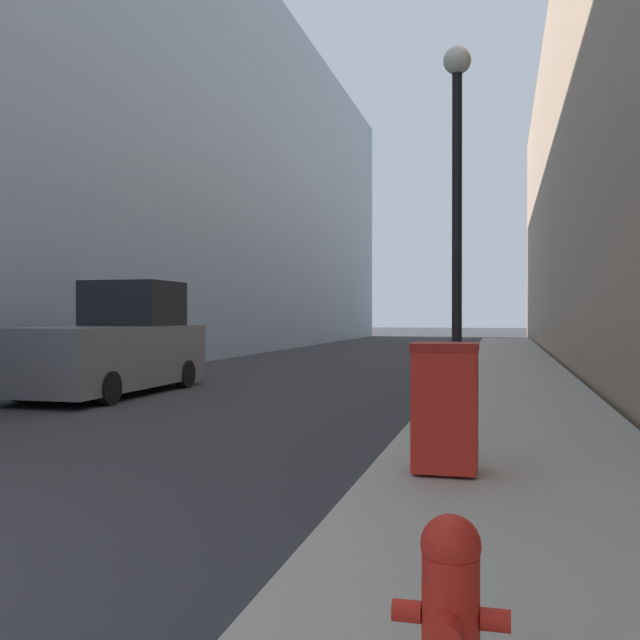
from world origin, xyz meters
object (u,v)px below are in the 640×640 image
(trash_bin, at_px, (445,406))
(lamppost, at_px, (457,201))
(fire_hydrant, at_px, (451,598))
(pickup_truck, at_px, (116,347))

(trash_bin, relative_size, lamppost, 0.24)
(fire_hydrant, bearing_deg, lamppost, 93.30)
(trash_bin, xyz_separation_m, lamppost, (-0.08, 3.06, 2.46))
(trash_bin, relative_size, pickup_truck, 0.23)
(pickup_truck, bearing_deg, fire_hydrant, -53.97)
(lamppost, distance_m, pickup_truck, 8.64)
(pickup_truck, bearing_deg, lamppost, -26.55)
(pickup_truck, bearing_deg, trash_bin, -42.01)
(trash_bin, bearing_deg, pickup_truck, 137.99)
(trash_bin, height_order, lamppost, lamppost)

